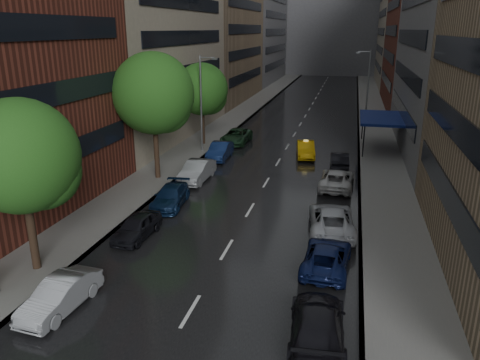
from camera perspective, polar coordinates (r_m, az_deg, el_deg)
road at (r=63.60m, az=7.77°, el=7.42°), size 14.00×140.00×0.01m
sidewalk_left at (r=65.07m, az=-0.20°, el=7.88°), size 4.00×140.00×0.15m
sidewalk_right at (r=63.37m, az=15.95°, el=6.92°), size 4.00×140.00×0.15m
buildings_right at (r=69.64m, az=22.10°, el=19.68°), size 8.05×109.10×36.00m
building_far at (r=130.49m, az=11.39°, el=19.63°), size 40.00×14.00×32.00m
tree_near at (r=23.79m, az=-25.18°, el=2.62°), size 5.39×5.39×8.58m
tree_mid at (r=36.56m, az=-10.52°, el=10.32°), size 6.23×6.23×9.92m
tree_far at (r=47.75m, az=-4.67°, el=10.96°), size 5.22×5.22×8.33m
taxi at (r=44.19m, az=8.00°, el=3.73°), size 2.23×4.67×1.48m
parked_cars_left at (r=37.15m, az=-5.16°, el=1.09°), size 2.59×36.24×1.60m
parked_cars_right at (r=28.46m, az=11.11°, el=-4.58°), size 3.11×29.08×1.54m
street_lamp_left at (r=44.94m, az=-4.67°, el=9.49°), size 1.74×0.22×9.00m
street_lamp_right at (r=57.67m, az=15.23°, el=10.80°), size 1.74×0.22×9.00m
awning at (r=48.09m, az=16.81°, el=7.22°), size 4.00×8.00×3.12m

